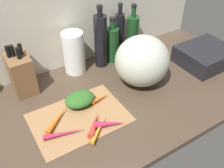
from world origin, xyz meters
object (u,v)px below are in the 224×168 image
object	(u,v)px
bottle_0	(101,41)
paper_towel_roll	(74,53)
cutting_board	(79,117)
carrot_5	(65,133)
carrot_3	(94,124)
carrot_4	(57,119)
dish_rack	(205,56)
winter_squash	(142,61)
carrot_0	(109,124)
carrot_2	(99,128)
bottle_1	(113,44)
carrot_1	(83,102)
knife_block	(21,74)
bottle_2	(120,34)
carrot_6	(101,98)
bottle_3	(133,34)

from	to	relation	value
bottle_0	paper_towel_roll	bearing A→B (deg)	171.54
cutting_board	carrot_5	xyz separation A→B (cm)	(-9.65, -6.41, 1.53)
carrot_3	carrot_4	size ratio (longest dim) A/B	0.82
dish_rack	winter_squash	bearing A→B (deg)	172.89
carrot_5	winter_squash	world-z (taller)	winter_squash
carrot_0	carrot_4	distance (cm)	22.91
carrot_4	dish_rack	distance (cm)	91.30
carrot_2	carrot_3	distance (cm)	2.81
carrot_2	bottle_1	xyz separation A→B (cm)	(34.29, 44.29, 8.97)
carrot_1	winter_squash	world-z (taller)	winter_squash
knife_block	bottle_2	bearing A→B (deg)	4.21
carrot_6	paper_towel_roll	world-z (taller)	paper_towel_roll
paper_towel_roll	carrot_5	bearing A→B (deg)	-120.82
carrot_2	bottle_0	size ratio (longest dim) A/B	0.46
carrot_6	cutting_board	bearing A→B (deg)	-161.74
cutting_board	bottle_3	world-z (taller)	bottle_3
paper_towel_roll	carrot_3	bearing A→B (deg)	-105.21
carrot_0	knife_block	size ratio (longest dim) A/B	0.52
carrot_6	carrot_1	bearing A→B (deg)	169.40
dish_rack	cutting_board	bearing A→B (deg)	-178.73
carrot_3	winter_squash	world-z (taller)	winter_squash
carrot_5	bottle_1	bearing A→B (deg)	39.34
bottle_0	bottle_3	bearing A→B (deg)	6.23
carrot_0	bottle_1	size ratio (longest dim) A/B	0.49
carrot_2	winter_squash	distance (cm)	41.83
carrot_0	carrot_5	bearing A→B (deg)	163.10
carrot_0	dish_rack	distance (cm)	74.80
cutting_board	carrot_5	bearing A→B (deg)	-146.42
winter_squash	bottle_1	size ratio (longest dim) A/B	1.05
carrot_6	bottle_0	world-z (taller)	bottle_0
carrot_1	carrot_5	bearing A→B (deg)	-139.38
dish_rack	carrot_1	bearing A→B (deg)	176.69
bottle_2	bottle_3	size ratio (longest dim) A/B	1.05
carrot_2	knife_block	xyz separation A→B (cm)	(-18.33, 44.04, 8.36)
dish_rack	bottle_2	bearing A→B (deg)	135.84
knife_block	bottle_3	xyz separation A→B (cm)	(67.94, 2.14, 1.91)
winter_squash	bottle_1	distance (cm)	25.79
cutting_board	carrot_6	xyz separation A→B (cm)	(13.94, 4.60, 1.47)
cutting_board	carrot_4	world-z (taller)	carrot_4
knife_block	bottle_2	world-z (taller)	bottle_2
cutting_board	bottle_1	world-z (taller)	bottle_1
carrot_3	knife_block	size ratio (longest dim) A/B	0.54
carrot_3	bottle_3	size ratio (longest dim) A/B	0.45
knife_block	bottle_1	xyz separation A→B (cm)	(52.62, 0.25, 0.61)
carrot_3	carrot_6	size ratio (longest dim) A/B	1.23
bottle_0	winter_squash	bearing A→B (deg)	-68.99
carrot_2	paper_towel_roll	size ratio (longest dim) A/B	0.69
winter_squash	bottle_0	size ratio (longest dim) A/B	0.79
bottle_0	bottle_3	xyz separation A→B (cm)	(23.44, 2.56, -3.29)
cutting_board	winter_squash	size ratio (longest dim) A/B	1.50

